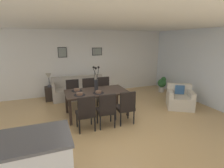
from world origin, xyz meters
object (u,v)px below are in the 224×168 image
object	(u,v)px
dining_chair_mid_left	(126,106)
bowl_far_left	(98,92)
bowl_near_right	(77,90)
potted_plant	(162,84)
armchair	(180,99)
table_lamp	(49,77)
dining_chair_far_right	(89,90)
sofa	(79,90)
framed_picture_left	(62,52)
dining_chair_near_left	(86,112)
bowl_near_left	(80,94)
dining_table	(96,93)
dining_chair_near_right	(73,92)
centerpiece_vase	(96,82)
dining_chair_mid_right	(104,89)
side_table	(50,94)
dining_chair_far_left	(106,109)
framed_picture_center	(97,52)

from	to	relation	value
dining_chair_mid_left	bowl_far_left	world-z (taller)	dining_chair_mid_left
bowl_near_right	potted_plant	distance (m)	4.00
bowl_far_left	armchair	distance (m)	2.83
table_lamp	bowl_far_left	bearing A→B (deg)	-58.02
dining_chair_far_right	sofa	distance (m)	0.99
framed_picture_left	dining_chair_near_left	bearing A→B (deg)	-86.66
bowl_near_left	bowl_near_right	bearing A→B (deg)	90.00
dining_table	framed_picture_left	bearing A→B (deg)	106.86
dining_chair_mid_left	potted_plant	distance (m)	3.48
dining_table	dining_chair_mid_left	bearing A→B (deg)	-56.85
bowl_near_right	bowl_far_left	world-z (taller)	same
table_lamp	framed_picture_left	bearing A→B (deg)	38.77
dining_chair_near_left	table_lamp	xyz separation A→B (m)	(-0.77, 2.71, 0.38)
dining_table	sofa	xyz separation A→B (m)	(-0.19, 1.83, -0.39)
dining_chair_near_right	sofa	world-z (taller)	dining_chair_near_right
centerpiece_vase	table_lamp	size ratio (longest dim) A/B	1.44
dining_chair_mid_right	bowl_far_left	xyz separation A→B (m)	(-0.55, -1.12, 0.27)
dining_table	side_table	size ratio (longest dim) A/B	3.46
armchair	table_lamp	bearing A→B (deg)	150.97
bowl_near_left	sofa	size ratio (longest dim) A/B	0.08
table_lamp	potted_plant	size ratio (longest dim) A/B	0.76
armchair	framed_picture_left	size ratio (longest dim) A/B	2.76
armchair	bowl_near_right	bearing A→B (deg)	169.21
dining_chair_mid_right	sofa	xyz separation A→B (m)	(-0.74, 0.93, -0.23)
dining_chair_far_left	framed_picture_left	distance (m)	3.49
dining_chair_near_left	dining_chair_near_right	world-z (taller)	same
bowl_near_left	armchair	xyz separation A→B (m)	(3.32, -0.19, -0.49)
dining_chair_near_left	dining_chair_mid_right	xyz separation A→B (m)	(1.06, 1.77, 0.00)
dining_chair_near_left	dining_chair_far_right	xyz separation A→B (m)	(0.51, 1.76, 0.00)
dining_chair_mid_left	dining_chair_far_left	bearing A→B (deg)	-179.31
dining_chair_mid_left	table_lamp	distance (m)	3.30
dining_table	sofa	bearing A→B (deg)	96.03
dining_chair_mid_right	potted_plant	world-z (taller)	dining_chair_mid_right
dining_chair_near_right	table_lamp	xyz separation A→B (m)	(-0.72, 0.97, 0.38)
centerpiece_vase	dining_table	bearing A→B (deg)	-124.65
dining_chair_mid_left	framed_picture_center	distance (m)	3.41
bowl_far_left	potted_plant	world-z (taller)	bowl_far_left
dining_chair_mid_right	potted_plant	bearing A→B (deg)	7.66
dining_chair_mid_left	bowl_near_left	xyz separation A→B (m)	(-1.11, 0.65, 0.27)
dining_chair_near_left	side_table	size ratio (longest dim) A/B	1.77
dining_chair_near_right	dining_chair_mid_left	size ratio (longest dim) A/B	1.00
dining_chair_mid_right	dining_chair_near_right	bearing A→B (deg)	-178.37
dining_chair_near_left	framed_picture_left	world-z (taller)	framed_picture_left
dining_chair_mid_right	framed_picture_left	world-z (taller)	framed_picture_left
dining_table	framed_picture_center	bearing A→B (deg)	73.14
dining_chair_mid_right	dining_table	bearing A→B (deg)	-121.31
table_lamp	sofa	bearing A→B (deg)	-0.61
centerpiece_vase	framed_picture_center	distance (m)	2.52
dining_table	dining_chair_near_right	bearing A→B (deg)	122.83
dining_chair_near_right	dining_chair_far_right	size ratio (longest dim) A/B	1.00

